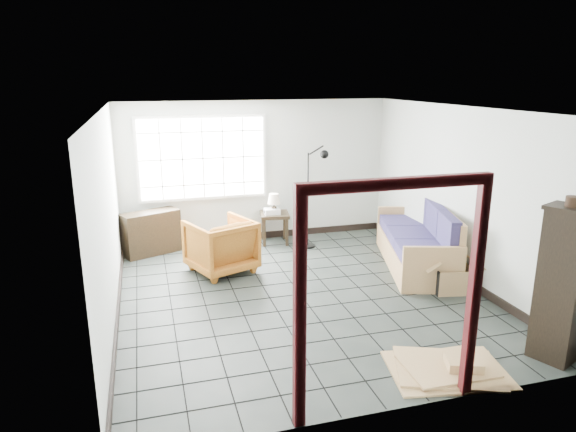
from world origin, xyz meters
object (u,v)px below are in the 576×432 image
object	(u,v)px
futon_sofa	(420,244)
side_table	(275,218)
armchair	(221,243)
tall_shelf	(561,284)

from	to	relation	value
futon_sofa	side_table	bearing A→B (deg)	154.24
armchair	tall_shelf	xyz separation A→B (m)	(3.09, -3.62, 0.41)
futon_sofa	side_table	size ratio (longest dim) A/B	4.19
futon_sofa	armchair	size ratio (longest dim) A/B	2.66
side_table	tall_shelf	world-z (taller)	tall_shelf
tall_shelf	side_table	bearing A→B (deg)	87.95
futon_sofa	tall_shelf	world-z (taller)	tall_shelf
armchair	side_table	xyz separation A→B (m)	(1.18, 1.18, -0.00)
armchair	side_table	size ratio (longest dim) A/B	1.58
futon_sofa	armchair	bearing A→B (deg)	-174.61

